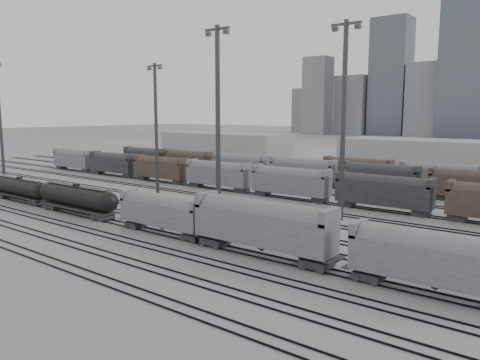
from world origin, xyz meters
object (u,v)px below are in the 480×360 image
Objects in this scene: tank_car_a at (20,188)px; hopper_car_b at (262,223)px; light_mast_c at (218,118)px; light_mast_a at (0,115)px; hopper_car_a at (162,211)px; hopper_car_c at (437,259)px; tank_car_b at (77,197)px.

hopper_car_b is (51.56, 0.00, 1.28)m from tank_car_a.
hopper_car_b is 0.60× the size of light_mast_c.
tank_car_a is 0.60× the size of light_mast_a.
hopper_car_b reaches higher than hopper_car_a.
hopper_car_c is (17.80, 0.00, -0.43)m from hopper_car_b.
light_mast_a is at bearing 168.27° from hopper_car_a.
light_mast_c reaches higher than hopper_car_a.
hopper_car_a is 33.27m from hopper_car_c.
light_mast_a reaches higher than tank_car_a.
hopper_car_b is at bearing 180.00° from hopper_car_c.
tank_car_a is at bearing 180.00° from tank_car_b.
tank_car_a is 1.14× the size of hopper_car_c.
light_mast_c is at bearing 144.04° from hopper_car_b.
hopper_car_b is (15.47, 0.00, 0.69)m from hopper_car_a.
light_mast_a reaches higher than light_mast_c.
hopper_car_b is at bearing 0.00° from hopper_car_a.
hopper_car_a is 0.48× the size of light_mast_a.
light_mast_a is (-56.56, 15.66, 12.14)m from tank_car_b.
hopper_car_b reaches higher than hopper_car_c.
light_mast_c reaches higher than tank_car_a.
hopper_car_c is 37.76m from light_mast_c.
hopper_car_b is 1.13× the size of hopper_car_c.
hopper_car_a is 15.49m from hopper_car_b.
tank_car_b is at bearing 180.00° from hopper_car_b.
tank_car_b is 1.10× the size of hopper_car_b.
tank_car_a is at bearing 180.00° from hopper_car_c.
light_mast_a is (-75.38, 15.66, 11.76)m from hopper_car_a.
hopper_car_a is 0.49× the size of light_mast_c.
tank_car_a is 39.17m from light_mast_c.
hopper_car_b reaches higher than tank_car_a.
light_mast_c is (-16.25, 11.79, 10.89)m from hopper_car_b.
hopper_car_c is at bearing 0.00° from tank_car_a.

